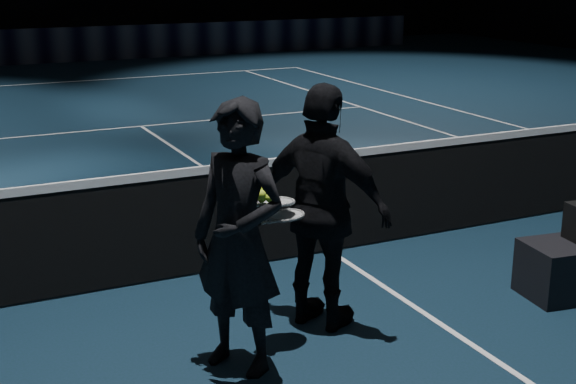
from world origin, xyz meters
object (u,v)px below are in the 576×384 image
racket_upper (277,201)px  tennis_balls (265,195)px  player_b (323,209)px  player_a (239,238)px  racket_lower (286,215)px

racket_upper → tennis_balls: bearing=-170.4°
player_b → racket_upper: bearing=75.7°
tennis_balls → player_a: bearing=-156.2°
player_a → racket_lower: size_ratio=2.64×
racket_upper → tennis_balls: size_ratio=5.67×
player_b → tennis_balls: player_b is taller
player_b → tennis_balls: (-0.55, -0.22, 0.23)m
player_a → player_b: bearing=79.3°
racket_lower → tennis_balls: bearing=178.5°
tennis_balls → player_b: bearing=22.2°
player_b → racket_lower: size_ratio=2.64×
racket_upper → tennis_balls: 0.17m
player_b → racket_upper: player_b is taller
racket_lower → racket_upper: size_ratio=1.00×
player_a → player_b: size_ratio=1.00×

